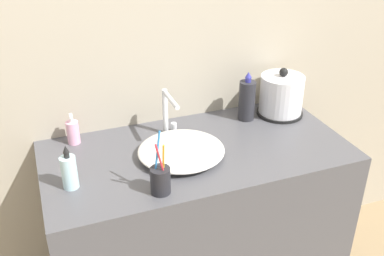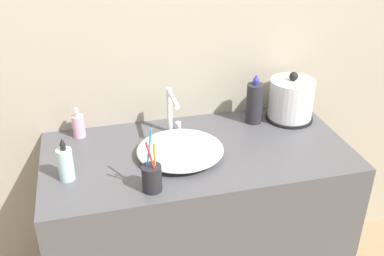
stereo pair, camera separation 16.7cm
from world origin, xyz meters
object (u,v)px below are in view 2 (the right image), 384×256
(electric_kettle, at_px, (291,101))
(shampoo_bottle, at_px, (255,103))
(faucet, at_px, (172,109))
(toothbrush_cup, at_px, (152,177))
(mouthwash_bottle, at_px, (66,163))
(lotion_bottle, at_px, (79,126))

(electric_kettle, xyz_separation_m, shampoo_bottle, (-0.16, 0.01, 0.01))
(faucet, bearing_deg, toothbrush_cup, -111.97)
(faucet, height_order, shampoo_bottle, shampoo_bottle)
(electric_kettle, distance_m, mouthwash_bottle, 0.97)
(faucet, distance_m, lotion_bottle, 0.38)
(faucet, height_order, lotion_bottle, faucet)
(electric_kettle, bearing_deg, lotion_bottle, 175.96)
(electric_kettle, xyz_separation_m, lotion_bottle, (-0.89, 0.06, -0.04))
(electric_kettle, height_order, shampoo_bottle, same)
(faucet, relative_size, mouthwash_bottle, 1.20)
(faucet, bearing_deg, lotion_bottle, 168.28)
(toothbrush_cup, distance_m, shampoo_bottle, 0.63)
(lotion_bottle, relative_size, mouthwash_bottle, 0.80)
(lotion_bottle, bearing_deg, toothbrush_cup, -62.47)
(toothbrush_cup, bearing_deg, faucet, 68.03)
(toothbrush_cup, distance_m, mouthwash_bottle, 0.31)
(faucet, relative_size, lotion_bottle, 1.51)
(faucet, distance_m, shampoo_bottle, 0.36)
(toothbrush_cup, bearing_deg, lotion_bottle, 117.53)
(electric_kettle, distance_m, toothbrush_cup, 0.76)
(shampoo_bottle, bearing_deg, lotion_bottle, 175.95)
(faucet, height_order, electric_kettle, electric_kettle)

